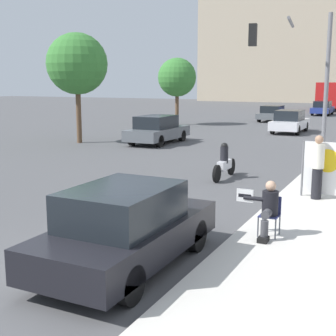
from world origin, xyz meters
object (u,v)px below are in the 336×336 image
object	(u,v)px
jogger_on_sidewalk	(318,167)
car_on_road_midblock	(290,121)
traffic_light_pole	(298,65)
car_on_road_nearest	(157,130)
city_bus_on_road	(333,94)
motorcycle_on_road	(224,163)
parked_car_curbside	(126,228)
street_tree_midblock	(177,77)
car_on_road_distant	(272,113)
street_tree_near_curb	(77,64)
seated_protester	(268,207)
car_on_road_far_lane	(323,108)

from	to	relation	value
jogger_on_sidewalk	car_on_road_midblock	distance (m)	18.98
traffic_light_pole	car_on_road_nearest	xyz separation A→B (m)	(-8.33, 4.28, -3.23)
car_on_road_midblock	city_bus_on_road	xyz separation A→B (m)	(-0.93, 28.74, 1.15)
motorcycle_on_road	city_bus_on_road	bearing A→B (deg)	92.73
parked_car_curbside	traffic_light_pole	bearing A→B (deg)	86.81
traffic_light_pole	street_tree_midblock	bearing A→B (deg)	129.09
car_on_road_distant	street_tree_near_curb	distance (m)	20.47
traffic_light_pole	car_on_road_nearest	bearing A→B (deg)	152.79
seated_protester	street_tree_midblock	world-z (taller)	street_tree_midblock
traffic_light_pole	car_on_road_midblock	xyz separation A→B (m)	(-2.98, 13.18, -3.24)
seated_protester	car_on_road_distant	distance (m)	31.78
street_tree_near_curb	car_on_road_distant	bearing A→B (deg)	72.52
parked_car_curbside	street_tree_near_curb	size ratio (longest dim) A/B	0.69
city_bus_on_road	street_tree_midblock	xyz separation A→B (m)	(-8.31, -26.87, 1.80)
jogger_on_sidewalk	car_on_road_distant	world-z (taller)	jogger_on_sidewalk
city_bus_on_road	street_tree_near_curb	size ratio (longest dim) A/B	1.78
parked_car_curbside	street_tree_midblock	bearing A→B (deg)	113.52
parked_car_curbside	street_tree_near_curb	xyz separation A→B (m)	(-11.70, 14.14, 3.55)
car_on_road_midblock	street_tree_near_curb	size ratio (longest dim) A/B	0.75
motorcycle_on_road	car_on_road_far_lane	bearing A→B (deg)	93.01
traffic_light_pole	street_tree_near_curb	xyz separation A→B (m)	(-12.35, 2.58, 0.31)
traffic_light_pole	car_on_road_midblock	bearing A→B (deg)	102.75
street_tree_midblock	motorcycle_on_road	bearing A→B (deg)	-60.12
seated_protester	car_on_road_nearest	bearing A→B (deg)	118.80
street_tree_near_curb	street_tree_midblock	distance (m)	12.48
traffic_light_pole	street_tree_near_curb	world-z (taller)	street_tree_near_curb
city_bus_on_road	street_tree_near_curb	bearing A→B (deg)	-102.10
traffic_light_pole	car_on_road_distant	world-z (taller)	traffic_light_pole
car_on_road_distant	street_tree_midblock	distance (m)	9.48
car_on_road_distant	city_bus_on_road	bearing A→B (deg)	83.24
car_on_road_nearest	street_tree_near_curb	bearing A→B (deg)	-157.11
traffic_light_pole	street_tree_midblock	distance (m)	19.39
car_on_road_midblock	motorcycle_on_road	world-z (taller)	car_on_road_midblock
traffic_light_pole	car_on_road_far_lane	xyz separation A→B (m)	(-3.61, 31.81, -3.27)
city_bus_on_road	street_tree_near_curb	distance (m)	40.30
car_on_road_far_lane	street_tree_midblock	distance (m)	19.08
car_on_road_far_lane	motorcycle_on_road	xyz separation A→B (m)	(1.84, -34.96, -0.18)
seated_protester	parked_car_curbside	size ratio (longest dim) A/B	0.29
jogger_on_sidewalk	car_on_road_distant	bearing A→B (deg)	-70.64
car_on_road_distant	car_on_road_far_lane	world-z (taller)	car_on_road_far_lane
motorcycle_on_road	car_on_road_distant	bearing A→B (deg)	100.29
motorcycle_on_road	seated_protester	bearing A→B (deg)	-62.51
jogger_on_sidewalk	city_bus_on_road	distance (m)	47.48
street_tree_near_curb	street_tree_midblock	size ratio (longest dim) A/B	1.15
seated_protester	street_tree_midblock	bearing A→B (deg)	112.27
jogger_on_sidewalk	street_tree_midblock	bearing A→B (deg)	-52.63
car_on_road_far_lane	street_tree_midblock	bearing A→B (deg)	-117.21
parked_car_curbside	street_tree_midblock	size ratio (longest dim) A/B	0.80
car_on_road_far_lane	street_tree_near_curb	bearing A→B (deg)	-106.65
car_on_road_nearest	street_tree_midblock	xyz separation A→B (m)	(-3.90, 10.77, 2.94)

